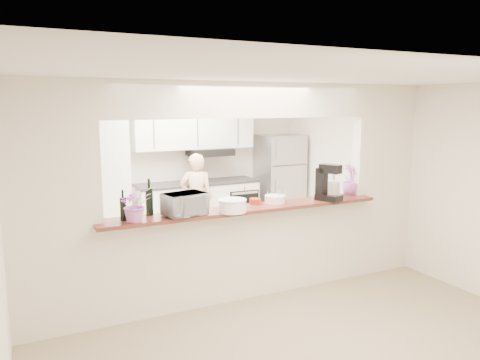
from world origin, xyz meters
TOP-DOWN VIEW (x-y plane):
  - floor at (0.00, 0.00)m, footprint 6.00×6.00m
  - tile_overlay at (0.00, 1.55)m, footprint 5.00×2.90m
  - partition at (0.00, 0.00)m, footprint 5.00×0.15m
  - bar_counter at (0.00, -0.00)m, footprint 3.40×0.38m
  - kitchen_cabinets at (-0.19, 2.72)m, footprint 3.15×0.62m
  - refrigerator at (2.05, 2.65)m, footprint 0.75×0.70m
  - flower_left at (-1.30, -0.15)m, footprint 0.33×0.28m
  - wine_bottle_a at (-1.40, -0.04)m, footprint 0.06×0.06m
  - wine_bottle_b at (-1.10, 0.07)m, footprint 0.08×0.08m
  - toaster_oven at (-0.77, -0.10)m, footprint 0.48×0.37m
  - serving_bowls at (-0.70, 0.05)m, footprint 0.30×0.30m
  - plate_stack_a at (-0.25, -0.19)m, footprint 0.31×0.31m
  - plate_stack_b at (0.42, 0.03)m, footprint 0.25×0.25m
  - red_bowl at (0.18, 0.08)m, footprint 0.13×0.13m
  - tan_bowl at (0.40, 0.08)m, footprint 0.16×0.16m
  - utensil_caddy at (0.45, 0.05)m, footprint 0.23×0.16m
  - stand_mixer at (1.07, -0.14)m, footprint 0.29×0.35m
  - flower_right at (1.56, 0.05)m, footprint 0.26×0.26m
  - person at (0.28, 2.30)m, footprint 0.63×0.52m

SIDE VIEW (x-z plane):
  - floor at x=0.00m, z-range 0.00..0.00m
  - tile_overlay at x=0.00m, z-range 0.00..0.01m
  - bar_counter at x=0.00m, z-range 0.03..1.12m
  - person at x=0.28m, z-range 0.00..1.47m
  - refrigerator at x=2.05m, z-range 0.00..1.70m
  - kitchen_cabinets at x=-0.19m, z-range -0.15..2.10m
  - red_bowl at x=0.18m, z-range 1.09..1.15m
  - tan_bowl at x=0.40m, z-range 1.09..1.17m
  - plate_stack_b at x=0.42m, z-range 1.09..1.18m
  - plate_stack_a at x=-0.25m, z-range 1.09..1.23m
  - utensil_caddy at x=0.45m, z-range 1.07..1.27m
  - serving_bowls at x=-0.70m, z-range 1.09..1.29m
  - toaster_oven at x=-0.77m, z-range 1.09..1.33m
  - wine_bottle_a at x=-1.40m, z-range 1.06..1.37m
  - wine_bottle_b at x=-1.10m, z-range 1.05..1.44m
  - flower_left at x=-1.30m, z-range 1.09..1.44m
  - flower_right at x=1.56m, z-range 1.09..1.49m
  - stand_mixer at x=1.07m, z-range 1.07..1.51m
  - partition at x=0.00m, z-range 0.23..2.73m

